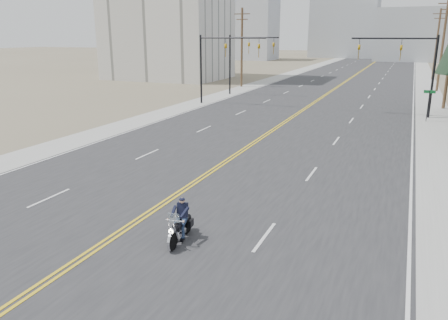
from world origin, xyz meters
TOP-DOWN VIEW (x-y plane):
  - ground_plane at (0.00, 0.00)m, footprint 400.00×400.00m
  - road at (0.00, 70.00)m, footprint 20.00×200.00m
  - sidewalk_left at (-11.50, 70.00)m, footprint 3.00×200.00m
  - sidewalk_right at (11.50, 70.00)m, footprint 3.00×200.00m
  - traffic_mast_left at (-8.98, 32.00)m, footprint 7.10×0.26m
  - traffic_mast_right at (8.98, 32.00)m, footprint 7.10×0.26m
  - traffic_mast_far at (-9.31, 40.00)m, footprint 6.10×0.26m
  - street_sign at (10.80, 30.00)m, footprint 0.90×0.06m
  - utility_pole_d at (12.50, 53.00)m, footprint 2.20×0.30m
  - utility_pole_e at (12.50, 70.00)m, footprint 2.20×0.30m
  - utility_pole_left at (-12.50, 48.00)m, footprint 2.20×0.30m
  - haze_bldg_a at (-35.00, 115.00)m, footprint 14.00×12.00m
  - haze_bldg_b at (8.00, 125.00)m, footprint 18.00×14.00m
  - haze_bldg_d at (-12.00, 140.00)m, footprint 20.00×15.00m
  - haze_bldg_f at (-50.00, 130.00)m, footprint 12.00×12.00m
  - motorcyclist at (2.35, 2.59)m, footprint 1.07×2.05m

SIDE VIEW (x-z plane):
  - ground_plane at x=0.00m, z-range 0.00..0.00m
  - road at x=0.00m, z-range 0.00..0.01m
  - sidewalk_left at x=-11.50m, z-range 0.00..0.01m
  - sidewalk_right at x=11.50m, z-range 0.00..0.01m
  - motorcyclist at x=2.35m, z-range 0.00..1.53m
  - street_sign at x=10.80m, z-range 0.49..3.12m
  - traffic_mast_far at x=-9.31m, z-range 1.37..8.37m
  - traffic_mast_left at x=-8.98m, z-range 1.44..8.44m
  - traffic_mast_right at x=8.98m, z-range 1.44..8.44m
  - utility_pole_left at x=-12.50m, z-range 0.23..10.73m
  - utility_pole_e at x=12.50m, z-range 0.23..11.23m
  - utility_pole_d at x=12.50m, z-range 0.23..11.73m
  - haze_bldg_b at x=8.00m, z-range 0.00..14.00m
  - haze_bldg_f at x=-50.00m, z-range 0.00..16.00m
  - haze_bldg_a at x=-35.00m, z-range 0.00..22.00m
  - haze_bldg_d at x=-12.00m, z-range 0.00..26.00m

